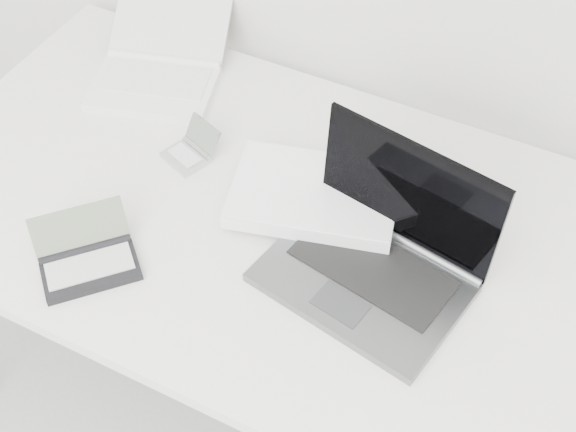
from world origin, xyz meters
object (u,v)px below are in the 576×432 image
at_px(desk, 312,244).
at_px(netbook_open_white, 159,69).
at_px(palmtop_charcoal, 88,260).
at_px(laptop_large, 346,226).

xyz_separation_m(desk, netbook_open_white, (-0.49, 0.24, 0.07)).
distance_m(desk, palmtop_charcoal, 0.41).
height_order(desk, palmtop_charcoal, palmtop_charcoal).
bearing_deg(desk, palmtop_charcoal, -140.75).
bearing_deg(palmtop_charcoal, desk, -7.85).
bearing_deg(palmtop_charcoal, laptop_large, -12.57).
bearing_deg(netbook_open_white, desk, -42.75).
height_order(laptop_large, palmtop_charcoal, laptop_large).
bearing_deg(netbook_open_white, laptop_large, -39.76).
height_order(laptop_large, netbook_open_white, laptop_large).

